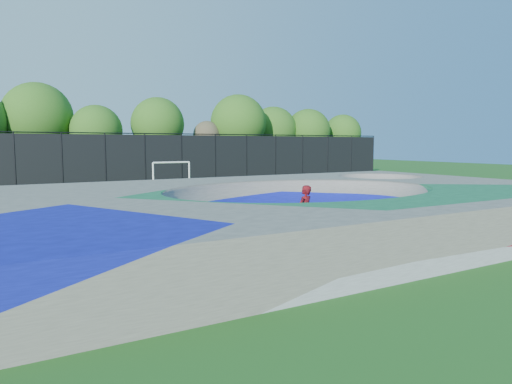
# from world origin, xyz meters

# --- Properties ---
(ground) EXTENTS (120.00, 120.00, 0.00)m
(ground) POSITION_xyz_m (0.00, 0.00, 0.00)
(ground) COLOR #1B5216
(ground) RESTS_ON ground
(skate_deck) EXTENTS (22.00, 14.00, 1.50)m
(skate_deck) POSITION_xyz_m (0.00, 0.00, 0.75)
(skate_deck) COLOR gray
(skate_deck) RESTS_ON ground
(skater) EXTENTS (0.77, 0.64, 1.81)m
(skater) POSITION_xyz_m (-1.24, -1.80, 0.90)
(skater) COLOR #AE0D15
(skater) RESTS_ON ground
(skateboard) EXTENTS (0.81, 0.39, 0.05)m
(skateboard) POSITION_xyz_m (-1.24, -1.80, 0.03)
(skateboard) COLOR black
(skateboard) RESTS_ON ground
(soccer_goal) EXTENTS (2.89, 0.12, 1.91)m
(soccer_goal) POSITION_xyz_m (1.07, 18.01, 1.32)
(soccer_goal) COLOR white
(soccer_goal) RESTS_ON ground
(fence) EXTENTS (48.09, 0.09, 4.04)m
(fence) POSITION_xyz_m (0.00, 21.00, 2.10)
(fence) COLOR black
(fence) RESTS_ON ground
(treeline) EXTENTS (52.87, 7.42, 8.13)m
(treeline) POSITION_xyz_m (-1.16, 26.18, 4.91)
(treeline) COLOR #4A3025
(treeline) RESTS_ON ground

